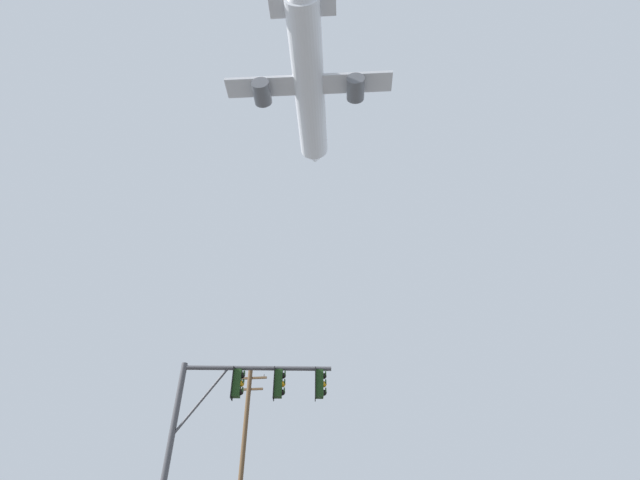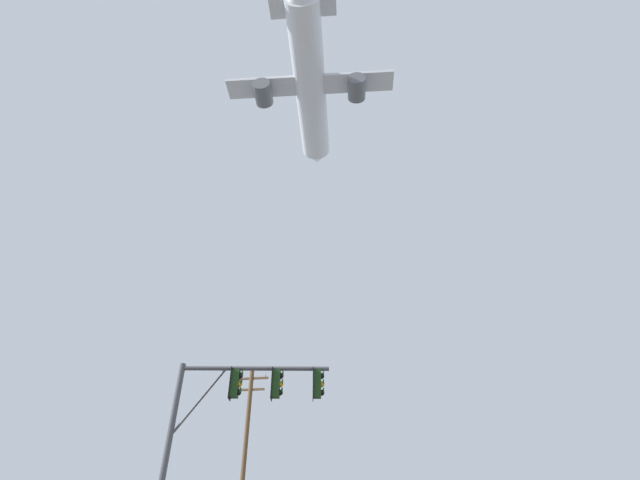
{
  "view_description": "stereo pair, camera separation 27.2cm",
  "coord_description": "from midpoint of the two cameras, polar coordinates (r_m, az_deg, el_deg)",
  "views": [
    {
      "loc": [
        1.01,
        -5.39,
        1.59
      ],
      "look_at": [
        -1.6,
        15.18,
        16.0
      ],
      "focal_mm": 24.5,
      "sensor_mm": 36.0,
      "label": 1
    },
    {
      "loc": [
        1.28,
        -5.35,
        1.59
      ],
      "look_at": [
        -1.6,
        15.18,
        16.0
      ],
      "focal_mm": 24.5,
      "sensor_mm": 36.0,
      "label": 2
    }
  ],
  "objects": [
    {
      "name": "signal_pole_near",
      "position": [
        15.51,
        -10.65,
        -21.11
      ],
      "size": [
        5.11,
        1.0,
        6.68
      ],
      "color": "#4C4C51",
      "rests_on": "ground"
    },
    {
      "name": "airplane",
      "position": [
        52.54,
        -1.14,
        19.38
      ],
      "size": [
        18.71,
        24.22,
        6.6
      ],
      "color": "white"
    },
    {
      "name": "utility_pole",
      "position": [
        28.54,
        -9.55,
        -26.17
      ],
      "size": [
        2.2,
        0.28,
        10.71
      ],
      "color": "brown",
      "rests_on": "ground"
    }
  ]
}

